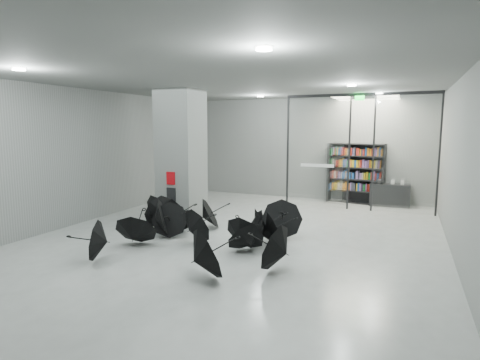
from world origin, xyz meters
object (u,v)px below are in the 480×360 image
at_px(column, 181,155).
at_px(shop_counter, 389,195).
at_px(bookshelf, 356,173).
at_px(umbrella_cluster, 204,232).

relative_size(column, shop_counter, 2.90).
relative_size(bookshelf, umbrella_cluster, 0.41).
bearing_deg(shop_counter, bookshelf, 172.35).
bearing_deg(shop_counter, umbrella_cluster, -122.49).
bearing_deg(bookshelf, umbrella_cluster, -101.94).
height_order(shop_counter, umbrella_cluster, umbrella_cluster).
xyz_separation_m(bookshelf, umbrella_cluster, (-2.74, -6.95, -0.83)).
bearing_deg(umbrella_cluster, shop_counter, 59.85).
relative_size(shop_counter, umbrella_cluster, 0.25).
relative_size(bookshelf, shop_counter, 1.64).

